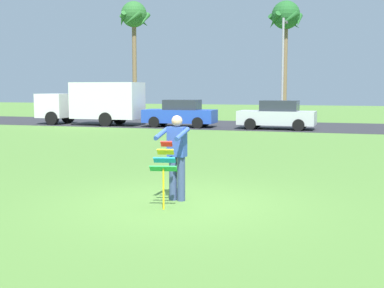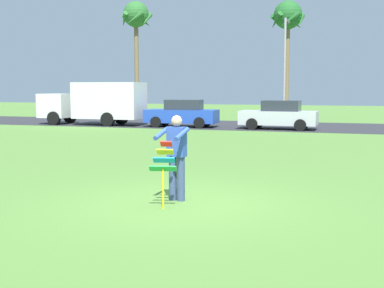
# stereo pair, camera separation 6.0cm
# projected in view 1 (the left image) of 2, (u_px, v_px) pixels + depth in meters

# --- Properties ---
(ground_plane) EXTENTS (120.00, 120.00, 0.00)m
(ground_plane) POSITION_uv_depth(u_px,v_px,m) (180.00, 203.00, 10.12)
(ground_plane) COLOR #568438
(road_strip) EXTENTS (120.00, 8.00, 0.01)m
(road_strip) POSITION_uv_depth(u_px,v_px,m) (296.00, 126.00, 30.28)
(road_strip) COLOR #2D2D33
(road_strip) RESTS_ON ground
(person_kite_flyer) EXTENTS (0.57, 0.68, 1.73)m
(person_kite_flyer) POSITION_uv_depth(u_px,v_px,m) (177.00, 154.00, 10.25)
(person_kite_flyer) COLOR #384772
(person_kite_flyer) RESTS_ON ground
(kite_held) EXTENTS (0.53, 0.70, 1.25)m
(kite_held) POSITION_uv_depth(u_px,v_px,m) (164.00, 163.00, 9.66)
(kite_held) COLOR red
(kite_held) RESTS_ON ground
(parked_truck_white_box) EXTENTS (6.71, 2.15, 2.62)m
(parked_truck_white_box) POSITION_uv_depth(u_px,v_px,m) (95.00, 102.00, 31.44)
(parked_truck_white_box) COLOR silver
(parked_truck_white_box) RESTS_ON ground
(parked_car_blue) EXTENTS (4.26, 1.95, 1.60)m
(parked_car_blue) POSITION_uv_depth(u_px,v_px,m) (180.00, 114.00, 29.85)
(parked_car_blue) COLOR #2347B7
(parked_car_blue) RESTS_ON ground
(parked_car_silver) EXTENTS (4.24, 1.91, 1.60)m
(parked_car_silver) POSITION_uv_depth(u_px,v_px,m) (277.00, 115.00, 28.15)
(parked_car_silver) COLOR silver
(parked_car_silver) RESTS_ON ground
(palm_tree_left_near) EXTENTS (2.58, 2.71, 9.32)m
(palm_tree_left_near) POSITION_uv_depth(u_px,v_px,m) (134.00, 20.00, 41.61)
(palm_tree_left_near) COLOR brown
(palm_tree_left_near) RESTS_ON ground
(palm_tree_right_near) EXTENTS (2.58, 2.71, 8.73)m
(palm_tree_right_near) POSITION_uv_depth(u_px,v_px,m) (286.00, 20.00, 37.93)
(palm_tree_right_near) COLOR brown
(palm_tree_right_near) RESTS_ON ground
(streetlight_pole) EXTENTS (0.24, 1.65, 7.00)m
(streetlight_pole) POSITION_uv_depth(u_px,v_px,m) (283.00, 63.00, 34.87)
(streetlight_pole) COLOR #9E9EA3
(streetlight_pole) RESTS_ON ground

